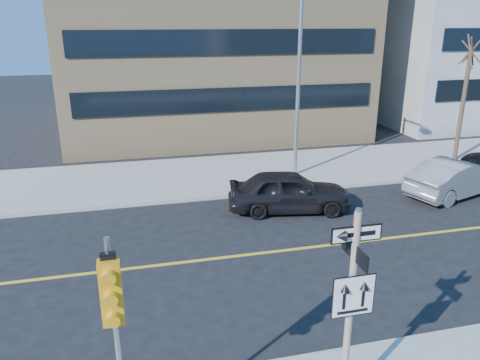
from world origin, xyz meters
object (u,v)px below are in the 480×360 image
object	(u,v)px
parked_car_b	(456,178)
parked_car_a	(289,191)
traffic_signal	(113,310)
sign_pole	(351,302)
street_tree_west	(471,54)
streetlight_a	(301,76)

from	to	relation	value
parked_car_b	parked_car_a	bearing A→B (deg)	71.31
traffic_signal	parked_car_a	distance (m)	11.92
sign_pole	street_tree_west	bearing A→B (deg)	46.74
parked_car_a	streetlight_a	xyz separation A→B (m)	(1.66, 3.57, 3.95)
streetlight_a	parked_car_a	bearing A→B (deg)	-114.96
parked_car_a	parked_car_b	bearing A→B (deg)	-80.40
parked_car_a	street_tree_west	bearing A→B (deg)	-58.56
streetlight_a	street_tree_west	world-z (taller)	streetlight_a
sign_pole	streetlight_a	size ratio (longest dim) A/B	0.51
parked_car_a	streetlight_a	size ratio (longest dim) A/B	0.59
parked_car_a	traffic_signal	bearing A→B (deg)	157.59
parked_car_a	sign_pole	bearing A→B (deg)	176.80
sign_pole	street_tree_west	world-z (taller)	street_tree_west
traffic_signal	parked_car_b	bearing A→B (deg)	35.27
traffic_signal	streetlight_a	size ratio (longest dim) A/B	0.50
parked_car_b	streetlight_a	xyz separation A→B (m)	(-5.79, 3.66, 3.96)
traffic_signal	parked_car_a	world-z (taller)	traffic_signal
sign_pole	street_tree_west	size ratio (longest dim) A/B	0.64
sign_pole	parked_car_b	xyz separation A→B (m)	(9.79, 9.61, -1.64)
streetlight_a	street_tree_west	distance (m)	9.05
sign_pole	parked_car_a	world-z (taller)	sign_pole
sign_pole	parked_car_a	bearing A→B (deg)	76.44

